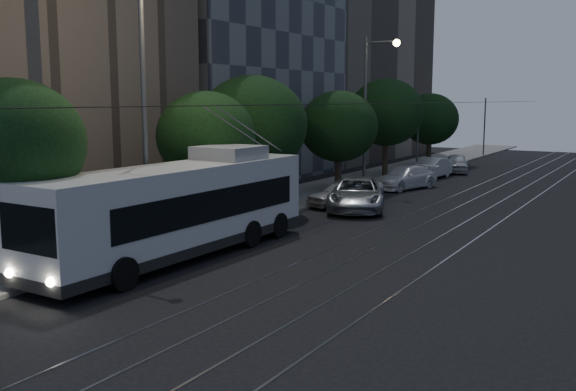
% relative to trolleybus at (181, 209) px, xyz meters
% --- Properties ---
extents(ground, '(120.00, 120.00, 0.00)m').
position_rel_trolleybus_xyz_m(ground, '(3.90, -0.73, -1.83)').
color(ground, black).
rests_on(ground, ground).
extents(sidewalk, '(5.00, 90.00, 0.15)m').
position_rel_trolleybus_xyz_m(sidewalk, '(-3.60, 19.27, -1.75)').
color(sidewalk, gray).
rests_on(sidewalk, ground).
extents(tram_rails, '(4.52, 90.00, 0.02)m').
position_rel_trolleybus_xyz_m(tram_rails, '(6.40, 19.27, -1.82)').
color(tram_rails, gray).
rests_on(tram_rails, ground).
extents(overhead_wires, '(2.23, 90.00, 6.00)m').
position_rel_trolleybus_xyz_m(overhead_wires, '(-1.07, 19.27, 1.64)').
color(overhead_wires, black).
rests_on(overhead_wires, ground).
extents(trolleybus, '(2.95, 13.34, 5.63)m').
position_rel_trolleybus_xyz_m(trolleybus, '(0.00, 0.00, 0.00)').
color(trolleybus, silver).
rests_on(trolleybus, ground).
extents(pickup_silver, '(4.94, 6.74, 1.70)m').
position_rel_trolleybus_xyz_m(pickup_silver, '(1.20, 12.77, -0.98)').
color(pickup_silver, '#AAADB2').
rests_on(pickup_silver, ground).
extents(car_white_a, '(3.07, 4.32, 1.36)m').
position_rel_trolleybus_xyz_m(car_white_a, '(0.03, 13.27, -1.14)').
color(car_white_a, '#B1B1B5').
rests_on(car_white_a, ground).
extents(car_white_b, '(3.54, 5.52, 1.49)m').
position_rel_trolleybus_xyz_m(car_white_b, '(0.47, 21.80, -1.08)').
color(car_white_b, white).
rests_on(car_white_b, ground).
extents(car_white_c, '(2.08, 4.77, 1.53)m').
position_rel_trolleybus_xyz_m(car_white_c, '(0.06, 28.17, -1.06)').
color(car_white_c, silver).
rests_on(car_white_c, ground).
extents(car_white_d, '(2.97, 4.77, 1.51)m').
position_rel_trolleybus_xyz_m(car_white_d, '(0.58, 33.01, -1.07)').
color(car_white_d, silver).
rests_on(car_white_d, ground).
extents(tree_0, '(4.59, 4.59, 6.53)m').
position_rel_trolleybus_xyz_m(tree_0, '(-2.60, -5.04, 2.61)').
color(tree_0, '#32261C').
rests_on(tree_0, ground).
extents(tree_1, '(4.47, 4.47, 6.22)m').
position_rel_trolleybus_xyz_m(tree_1, '(-2.60, 4.84, 2.36)').
color(tree_1, '#32261C').
rests_on(tree_1, ground).
extents(tree_2, '(5.64, 5.64, 7.07)m').
position_rel_trolleybus_xyz_m(tree_2, '(-3.10, 9.28, 2.70)').
color(tree_2, '#32261C').
rests_on(tree_2, ground).
extents(tree_3, '(4.94, 4.94, 6.39)m').
position_rel_trolleybus_xyz_m(tree_3, '(-2.60, 18.15, 2.32)').
color(tree_3, '#32261C').
rests_on(tree_3, ground).
extents(tree_4, '(5.56, 5.56, 7.38)m').
position_rel_trolleybus_xyz_m(tree_4, '(-3.10, 27.04, 3.04)').
color(tree_4, '#32261C').
rests_on(tree_4, ground).
extents(tree_5, '(4.94, 4.94, 6.38)m').
position_rel_trolleybus_xyz_m(tree_5, '(-2.86, 36.31, 2.31)').
color(tree_5, '#32261C').
rests_on(tree_5, ground).
extents(streetlamp_near, '(2.73, 0.44, 11.50)m').
position_rel_trolleybus_xyz_m(streetlamp_near, '(-1.46, 0.22, 5.01)').
color(streetlamp_near, '#5D5D60').
rests_on(streetlamp_near, ground).
extents(streetlamp_far, '(2.38, 0.44, 9.81)m').
position_rel_trolleybus_xyz_m(streetlamp_far, '(-1.45, 20.46, 4.09)').
color(streetlamp_far, '#5D5D60').
rests_on(streetlamp_far, ground).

